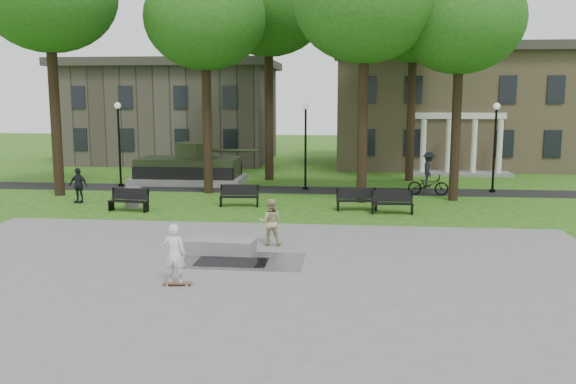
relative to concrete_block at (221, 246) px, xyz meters
name	(u,v)px	position (x,y,z in m)	size (l,w,h in m)	color
ground	(265,241)	(1.18, 1.75, -0.24)	(120.00, 120.00, 0.00)	#204D12
plaza	(239,284)	(1.18, -3.25, -0.23)	(22.00, 16.00, 0.02)	gray
footpath	(296,190)	(1.18, 13.75, -0.24)	(44.00, 2.60, 0.01)	black
building_right	(447,106)	(11.18, 27.75, 4.10)	(17.00, 12.00, 8.60)	#9E8460
building_left	(174,115)	(-9.82, 28.25, 3.35)	(15.00, 10.00, 7.20)	#4C443D
tree_1	(205,19)	(-3.32, 12.25, 8.71)	(6.20, 6.20, 11.63)	black
tree_2	(365,3)	(4.68, 10.25, 9.07)	(6.60, 6.60, 12.16)	black
tree_3	(461,20)	(9.18, 11.25, 8.35)	(6.00, 6.00, 11.19)	black
tree_4	(268,5)	(-0.82, 17.75, 10.15)	(7.20, 7.20, 13.50)	black
tree_5	(414,16)	(7.68, 18.25, 9.42)	(6.40, 6.40, 12.44)	black
lamp_left	(119,137)	(-8.82, 14.05, 2.55)	(0.36, 0.36, 4.73)	black
lamp_mid	(306,139)	(1.68, 14.05, 2.55)	(0.36, 0.36, 4.73)	black
lamp_right	(495,140)	(11.68, 14.05, 2.55)	(0.36, 0.36, 4.73)	black
tank_monument	(190,169)	(-5.28, 15.75, 0.61)	(7.45, 3.40, 2.40)	gray
puddle	(232,262)	(0.56, -1.10, -0.22)	(2.20, 1.20, 0.00)	black
concrete_block	(221,246)	(0.00, 0.00, 0.00)	(2.20, 1.00, 0.45)	gray
skateboard	(177,284)	(-0.43, -3.56, -0.19)	(0.78, 0.20, 0.07)	brown
skateboarder	(174,254)	(-0.52, -3.45, 0.61)	(0.61, 0.40, 1.67)	white
friend_watching	(270,222)	(1.46, 1.21, 0.57)	(0.78, 0.60, 1.60)	tan
pedestrian_walker	(78,185)	(-8.81, 8.64, 0.60)	(0.99, 0.41, 1.70)	black
cyclist	(428,178)	(8.15, 12.77, 0.67)	(2.09, 1.19, 2.25)	black
park_bench_0	(129,199)	(-5.65, 6.87, 0.28)	(1.84, 0.76, 1.00)	black
park_bench_1	(240,195)	(-0.97, 8.56, 0.28)	(1.83, 0.65, 1.00)	black
park_bench_2	(357,199)	(4.45, 8.11, 0.28)	(1.85, 0.79, 1.00)	black
park_bench_3	(392,202)	(5.97, 7.46, 0.28)	(1.81, 0.58, 1.00)	black
trash_bin	(134,197)	(-5.75, 7.70, 0.24)	(0.68, 0.68, 0.96)	#9D9282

